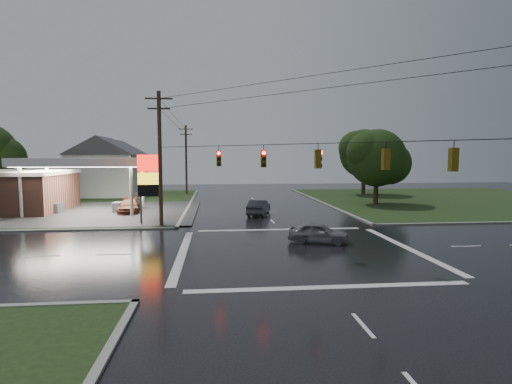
{
  "coord_description": "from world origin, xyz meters",
  "views": [
    {
      "loc": [
        -4.94,
        -23.73,
        5.74
      ],
      "look_at": [
        -1.88,
        6.96,
        3.0
      ],
      "focal_mm": 28.0,
      "sensor_mm": 36.0,
      "label": 1
    }
  ],
  "objects": [
    {
      "name": "car_pump",
      "position": [
        -13.77,
        17.83,
        0.73
      ],
      "size": [
        2.47,
        5.19,
        1.46
      ],
      "primitive_type": "imported",
      "rotation": [
        0.0,
        0.0,
        0.09
      ],
      "color": "#4F2412",
      "rests_on": "ground"
    },
    {
      "name": "tree_ne_near",
      "position": [
        14.14,
        21.99,
        5.56
      ],
      "size": [
        7.99,
        6.8,
        8.98
      ],
      "color": "black",
      "rests_on": "ground"
    },
    {
      "name": "utility_pole_n",
      "position": [
        -9.5,
        38.0,
        5.47
      ],
      "size": [
        2.2,
        0.32,
        10.5
      ],
      "color": "#382619",
      "rests_on": "ground"
    },
    {
      "name": "ground",
      "position": [
        0.0,
        0.0,
        0.0
      ],
      "size": [
        120.0,
        120.0,
        0.0
      ],
      "primitive_type": "plane",
      "color": "black",
      "rests_on": "ground"
    },
    {
      "name": "grass_ne",
      "position": [
        26.0,
        26.0,
        0.04
      ],
      "size": [
        36.0,
        36.0,
        0.08
      ],
      "primitive_type": "cube",
      "color": "black",
      "rests_on": "ground"
    },
    {
      "name": "house_far",
      "position": [
        -21.95,
        48.0,
        4.41
      ],
      "size": [
        11.05,
        8.48,
        8.6
      ],
      "color": "silver",
      "rests_on": "ground"
    },
    {
      "name": "gas_station",
      "position": [
        -25.68,
        19.7,
        2.55
      ],
      "size": [
        26.2,
        18.0,
        5.6
      ],
      "color": "#2D2D2D",
      "rests_on": "ground"
    },
    {
      "name": "car_north",
      "position": [
        -0.8,
        15.13,
        0.75
      ],
      "size": [
        2.87,
        4.82,
        1.5
      ],
      "primitive_type": "imported",
      "rotation": [
        0.0,
        0.0,
        2.84
      ],
      "color": "#22252B",
      "rests_on": "ground"
    },
    {
      "name": "car_crossing",
      "position": [
        1.81,
        2.04,
        0.68
      ],
      "size": [
        4.31,
        2.7,
        1.37
      ],
      "primitive_type": "imported",
      "rotation": [
        0.0,
        0.0,
        1.28
      ],
      "color": "slate",
      "rests_on": "ground"
    },
    {
      "name": "grass_nw",
      "position": [
        -26.0,
        26.0,
        0.04
      ],
      "size": [
        36.0,
        36.0,
        0.08
      ],
      "primitive_type": "cube",
      "color": "black",
      "rests_on": "ground"
    },
    {
      "name": "pylon_sign",
      "position": [
        -10.5,
        10.5,
        4.01
      ],
      "size": [
        2.0,
        0.35,
        6.0
      ],
      "color": "#59595E",
      "rests_on": "ground"
    },
    {
      "name": "tree_ne_far",
      "position": [
        17.15,
        33.99,
        6.18
      ],
      "size": [
        8.46,
        7.2,
        9.8
      ],
      "color": "black",
      "rests_on": "ground"
    },
    {
      "name": "utility_pole_nw",
      "position": [
        -9.5,
        9.5,
        5.72
      ],
      "size": [
        2.2,
        0.32,
        11.0
      ],
      "color": "#382619",
      "rests_on": "ground"
    },
    {
      "name": "traffic_signals",
      "position": [
        0.02,
        -0.02,
        6.48
      ],
      "size": [
        26.87,
        26.87,
        1.47
      ],
      "color": "black",
      "rests_on": "ground"
    },
    {
      "name": "house_near",
      "position": [
        -20.95,
        36.0,
        4.41
      ],
      "size": [
        11.05,
        8.48,
        8.6
      ],
      "color": "silver",
      "rests_on": "ground"
    }
  ]
}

